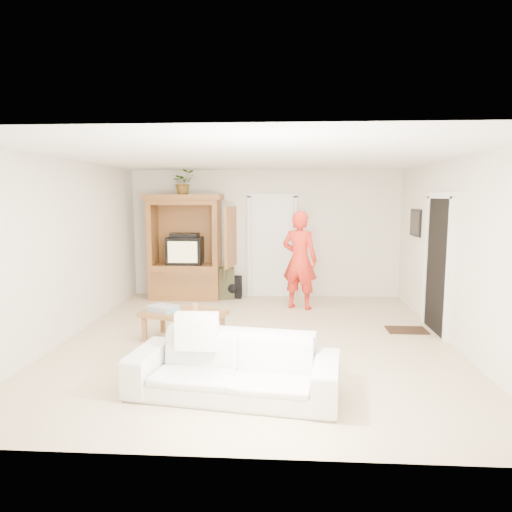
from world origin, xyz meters
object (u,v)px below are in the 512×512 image
Objects in this scene: sofa at (234,366)px; coffee_table at (184,315)px; man at (300,260)px; armoire at (186,254)px.

sofa reaches higher than coffee_table.
man is at bearing 66.80° from coffee_table.
coffee_table is at bearing 70.92° from man.
coffee_table is at bearing -78.95° from armoire.
armoire is 0.97× the size of sofa.
man is 3.90m from sofa.
coffee_table is (-0.92, 1.76, 0.06)m from sofa.
sofa is at bearing -45.21° from coffee_table.
man is 2.70m from coffee_table.
man is 0.84× the size of sofa.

